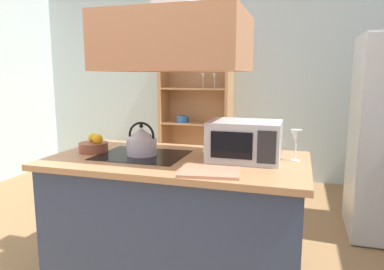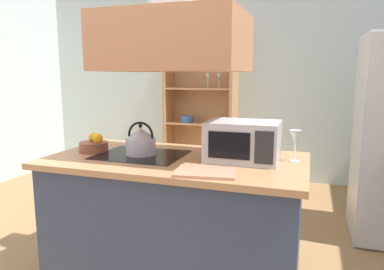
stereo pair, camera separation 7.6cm
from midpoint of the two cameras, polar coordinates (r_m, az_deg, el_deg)
wall_back at (r=5.12m, az=5.71°, el=8.39°), size 6.00×0.12×2.70m
kitchen_island at (r=2.55m, az=-3.25°, el=-13.51°), size 1.73×0.93×0.90m
range_hood at (r=2.36m, az=-3.55°, el=17.23°), size 0.90×0.70×1.22m
dish_cabinet at (r=5.05m, az=0.27°, el=2.97°), size 0.99×0.40×1.96m
kettle at (r=2.49m, az=-8.99°, el=-1.03°), size 0.21×0.21×0.23m
cutting_board at (r=2.02m, az=1.78°, el=-5.99°), size 0.37×0.29×0.02m
microwave at (r=2.32m, az=7.55°, el=-0.95°), size 0.46×0.35×0.26m
wine_glass_on_counter at (r=2.37m, az=15.55°, el=-0.45°), size 0.08×0.08×0.21m
fruit_bowl at (r=2.68m, az=-16.31°, el=-1.66°), size 0.21×0.21×0.14m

